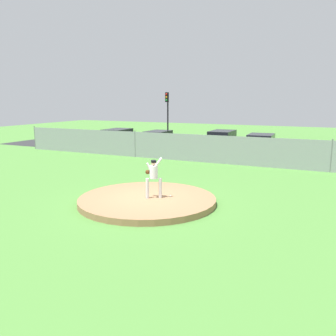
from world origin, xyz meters
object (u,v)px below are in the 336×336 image
object	(u,v)px
pitcher_youth	(154,175)
parked_car_charcoal	(222,142)
traffic_cone_orange	(189,146)
baseball	(170,196)
parked_car_silver	(158,141)
parked_car_slate	(261,146)
traffic_light_near	(167,109)
parked_car_white	(117,138)

from	to	relation	value
pitcher_youth	parked_car_charcoal	world-z (taller)	pitcher_youth
parked_car_charcoal	traffic_cone_orange	distance (m)	3.22
baseball	parked_car_silver	bearing A→B (deg)	118.90
baseball	parked_car_charcoal	distance (m)	14.61
pitcher_youth	parked_car_slate	size ratio (longest dim) A/B	0.39
traffic_light_near	parked_car_charcoal	bearing A→B (deg)	-30.01
baseball	parked_car_slate	size ratio (longest dim) A/B	0.02
parked_car_slate	traffic_light_near	bearing A→B (deg)	155.77
traffic_light_near	pitcher_youth	bearing A→B (deg)	-65.92
parked_car_slate	parked_car_silver	world-z (taller)	parked_car_slate
parked_car_silver	baseball	bearing A→B (deg)	-61.10
parked_car_slate	traffic_light_near	xyz separation A→B (m)	(-9.71, 4.37, 2.49)
pitcher_youth	traffic_cone_orange	distance (m)	16.40
parked_car_white	traffic_cone_orange	xyz separation A→B (m)	(6.22, 1.46, -0.50)
parked_car_slate	parked_car_charcoal	size ratio (longest dim) A/B	0.90
baseball	parked_car_white	bearing A→B (deg)	130.17
baseball	parked_car_white	distance (m)	17.97
traffic_cone_orange	parked_car_slate	bearing A→B (deg)	-12.16
baseball	pitcher_youth	bearing A→B (deg)	-139.62
baseball	parked_car_silver	xyz separation A→B (m)	(-7.57, 13.71, 0.48)
parked_car_charcoal	parked_car_slate	bearing A→B (deg)	-10.26
baseball	parked_car_charcoal	bearing A→B (deg)	99.02
parked_car_white	traffic_cone_orange	bearing A→B (deg)	13.24
pitcher_youth	traffic_light_near	distance (m)	20.55
pitcher_youth	baseball	distance (m)	1.15
pitcher_youth	traffic_cone_orange	world-z (taller)	pitcher_youth
pitcher_youth	parked_car_charcoal	xyz separation A→B (m)	(-1.76, 14.87, -0.38)
baseball	parked_car_silver	size ratio (longest dim) A/B	0.02
parked_car_charcoal	traffic_cone_orange	bearing A→B (deg)	165.94
parked_car_slate	parked_car_charcoal	bearing A→B (deg)	169.74
parked_car_silver	parked_car_white	bearing A→B (deg)	179.80
baseball	traffic_light_near	xyz separation A→B (m)	(-8.87, 18.22, 2.98)
parked_car_slate	parked_car_silver	bearing A→B (deg)	-179.03
parked_car_charcoal	traffic_light_near	distance (m)	7.98
baseball	parked_car_white	world-z (taller)	parked_car_white
parked_car_charcoal	parked_car_silver	size ratio (longest dim) A/B	1.04
pitcher_youth	baseball	world-z (taller)	pitcher_youth
parked_car_charcoal	traffic_light_near	world-z (taller)	traffic_light_near
baseball	parked_car_slate	xyz separation A→B (m)	(0.84, 13.85, 0.50)
pitcher_youth	parked_car_slate	distance (m)	14.37
parked_car_slate	baseball	bearing A→B (deg)	-93.46
baseball	parked_car_silver	distance (m)	15.67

